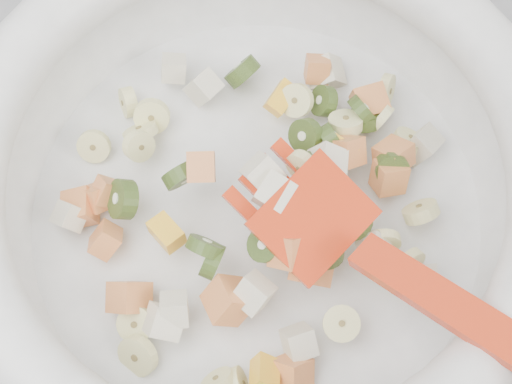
% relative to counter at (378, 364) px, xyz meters
% --- Properties ---
extents(counter, '(2.00, 0.60, 0.90)m').
position_rel_counter_xyz_m(counter, '(0.00, 0.00, 0.00)').
color(counter, gray).
rests_on(counter, ground).
extents(mixing_bowl, '(0.49, 0.41, 0.15)m').
position_rel_counter_xyz_m(mixing_bowl, '(-0.14, -0.05, 0.51)').
color(mixing_bowl, white).
rests_on(mixing_bowl, counter).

